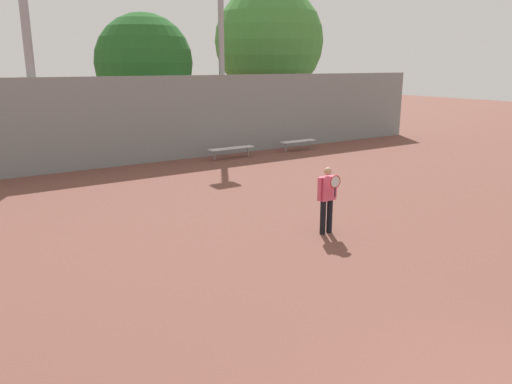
{
  "coord_description": "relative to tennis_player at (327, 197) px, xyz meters",
  "views": [
    {
      "loc": [
        -5.37,
        -1.88,
        4.03
      ],
      "look_at": [
        1.26,
        8.05,
        0.97
      ],
      "focal_mm": 35.0,
      "sensor_mm": 36.0,
      "label": 1
    }
  ],
  "objects": [
    {
      "name": "tennis_player",
      "position": [
        0.0,
        0.0,
        0.0
      ],
      "size": [
        0.58,
        0.4,
        1.65
      ],
      "rotation": [
        0.0,
        0.0,
        -0.03
      ],
      "color": "black",
      "rests_on": "ground_plane"
    },
    {
      "name": "tree_green_broad",
      "position": [
        10.05,
        16.74,
        4.44
      ],
      "size": [
        6.48,
        6.48,
        8.62
      ],
      "color": "brown",
      "rests_on": "ground_plane"
    },
    {
      "name": "tree_dark_dense",
      "position": [
        1.32,
        14.71,
        3.17
      ],
      "size": [
        4.62,
        4.62,
        6.42
      ],
      "color": "brown",
      "rests_on": "ground_plane"
    },
    {
      "name": "bench_courtside_far",
      "position": [
        7.03,
        9.96,
        -0.5
      ],
      "size": [
        1.87,
        0.4,
        0.48
      ],
      "color": "white",
      "rests_on": "ground_plane"
    },
    {
      "name": "bench_adjacent_court",
      "position": [
        3.28,
        9.96,
        -0.5
      ],
      "size": [
        2.16,
        0.4,
        0.48
      ],
      "color": "white",
      "rests_on": "ground_plane"
    },
    {
      "name": "light_pole_far_right",
      "position": [
        4.06,
        12.05,
        3.96
      ],
      "size": [
        0.9,
        0.6,
        8.31
      ],
      "color": "#939399",
      "rests_on": "ground_plane"
    },
    {
      "name": "back_fence",
      "position": [
        -2.53,
        11.04,
        0.86
      ],
      "size": [
        35.97,
        0.06,
        3.58
      ],
      "color": "gray",
      "rests_on": "ground_plane"
    }
  ]
}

